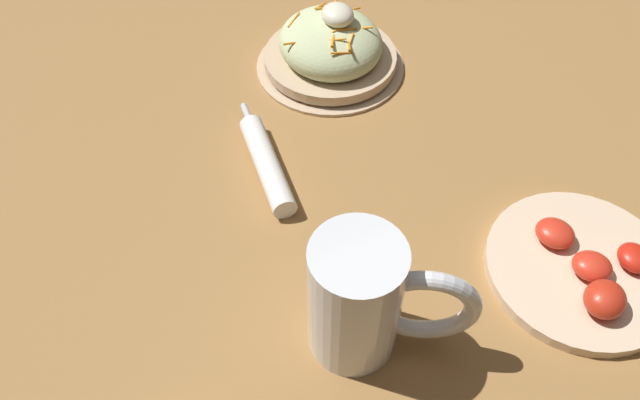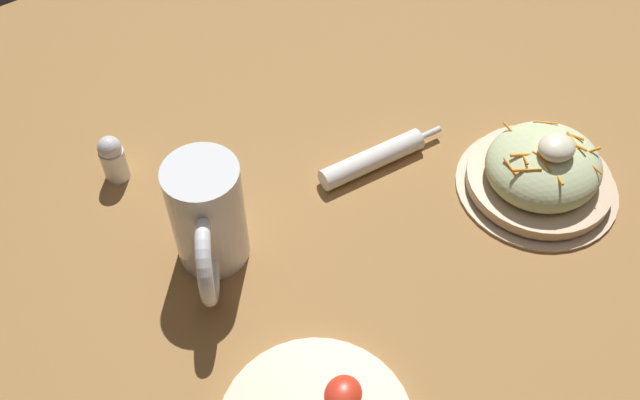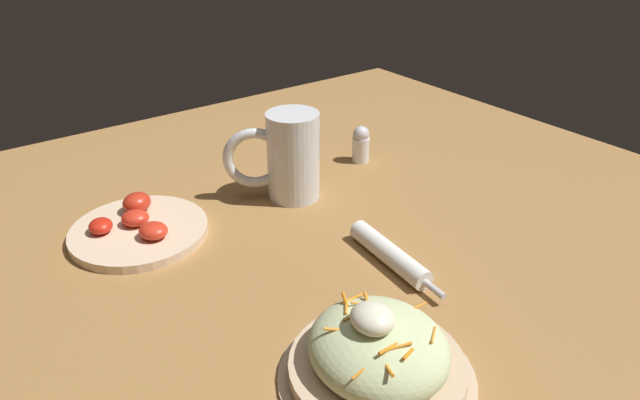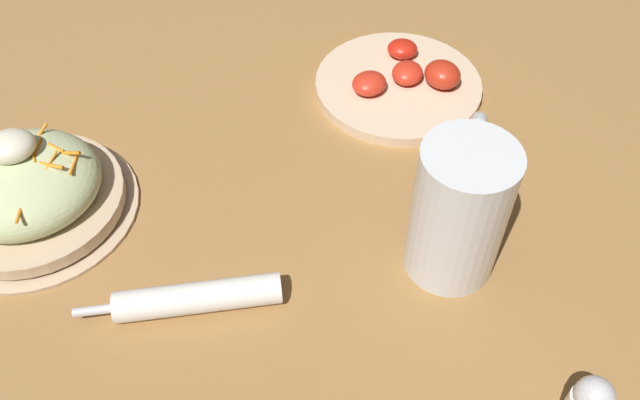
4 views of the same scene
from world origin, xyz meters
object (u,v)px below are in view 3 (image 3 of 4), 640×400
object	(u,v)px
salad_plate	(378,356)
tomato_plate	(138,228)
beer_mug	(289,161)
napkin_roll	(390,254)
salt_shaker	(361,144)

from	to	relation	value
salad_plate	tomato_plate	distance (m)	0.44
beer_mug	tomato_plate	bearing A→B (deg)	-97.67
tomato_plate	napkin_roll	bearing A→B (deg)	41.80
salad_plate	beer_mug	size ratio (longest dim) A/B	1.43
napkin_roll	tomato_plate	size ratio (longest dim) A/B	0.93
napkin_roll	salt_shaker	size ratio (longest dim) A/B	2.69
napkin_roll	beer_mug	bearing A→B (deg)	179.80
salad_plate	tomato_plate	world-z (taller)	salad_plate
salad_plate	napkin_roll	distance (m)	0.22
salad_plate	tomato_plate	bearing A→B (deg)	-167.65
salad_plate	beer_mug	world-z (taller)	beer_mug
beer_mug	napkin_roll	distance (m)	0.25
salad_plate	beer_mug	bearing A→B (deg)	158.27
tomato_plate	beer_mug	bearing A→B (deg)	82.33
beer_mug	napkin_roll	xyz separation A→B (m)	(0.25, -0.00, -0.05)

